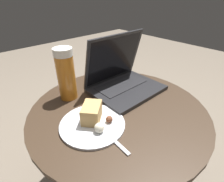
# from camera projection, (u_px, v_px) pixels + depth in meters

# --- Properties ---
(table) EXTENTS (0.70, 0.70, 0.54)m
(table) POSITION_uv_depth(u_px,v_px,m) (118.00, 131.00, 0.77)
(table) COLOR black
(table) RESTS_ON ground_plane
(napkin) EXTENTS (0.19, 0.17, 0.00)m
(napkin) POSITION_uv_depth(u_px,v_px,m) (87.00, 123.00, 0.62)
(napkin) COLOR silver
(napkin) RESTS_ON table
(laptop) EXTENTS (0.32, 0.25, 0.25)m
(laptop) POSITION_uv_depth(u_px,v_px,m) (122.00, 79.00, 0.81)
(laptop) COLOR #232326
(laptop) RESTS_ON table
(beer_glass) EXTENTS (0.08, 0.08, 0.22)m
(beer_glass) POSITION_uv_depth(u_px,v_px,m) (66.00, 74.00, 0.72)
(beer_glass) COLOR #C6701E
(beer_glass) RESTS_ON table
(snack_plate) EXTENTS (0.23, 0.23, 0.07)m
(snack_plate) POSITION_uv_depth(u_px,v_px,m) (93.00, 120.00, 0.61)
(snack_plate) COLOR silver
(snack_plate) RESTS_ON table
(fork) EXTENTS (0.03, 0.18, 0.00)m
(fork) POSITION_uv_depth(u_px,v_px,m) (108.00, 135.00, 0.57)
(fork) COLOR silver
(fork) RESTS_ON table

